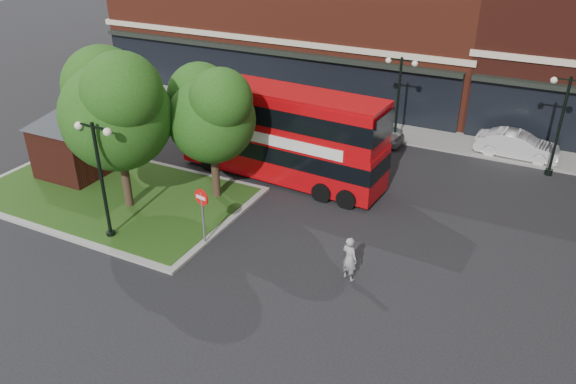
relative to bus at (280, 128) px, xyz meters
The scene contains 14 objects.
ground 8.87m from the bus, 77.18° to the right, with size 120.00×120.00×0.00m, color black.
pavement_far 8.81m from the bus, 77.12° to the left, with size 44.00×3.00×0.12m, color slate.
traffic_island 8.46m from the bus, 139.26° to the right, with size 12.60×7.60×0.15m.
kiosk 10.07m from the bus, 154.91° to the right, with size 6.51×6.51×3.60m.
tree_island_west 7.71m from the bus, 129.62° to the right, with size 5.40×4.71×7.21m.
tree_island_east 3.99m from the bus, 117.89° to the right, with size 4.46×3.90×6.29m.
lamp_island 8.85m from the bus, 114.15° to the right, with size 1.72×0.36×5.00m.
lamp_far_left 7.34m from the bus, 58.08° to the left, with size 1.72×0.36×5.00m.
lamp_far_right 13.42m from the bus, 27.67° to the left, with size 1.72×0.36×5.00m.
bus is the anchor object (origin of this frame).
woman 8.91m from the bus, 46.39° to the right, with size 0.63×0.42×1.74m, color gray.
car_silver 6.82m from the bus, 71.54° to the left, with size 1.82×4.53×1.54m, color #9DA0A4.
car_white 12.87m from the bus, 37.40° to the left, with size 1.48×4.24×1.40m, color silver.
no_entry_sign 6.82m from the bus, 89.31° to the right, with size 0.68×0.19×2.48m.
Camera 1 is at (9.61, -13.92, 12.34)m, focal length 35.00 mm.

